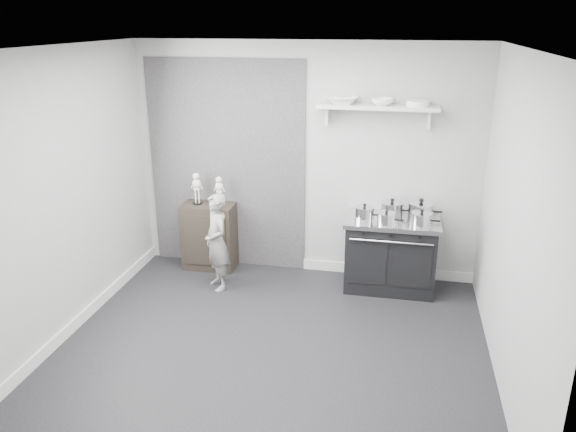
% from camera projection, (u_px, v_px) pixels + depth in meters
% --- Properties ---
extents(ground, '(4.00, 4.00, 0.00)m').
position_uv_depth(ground, '(272.00, 347.00, 5.28)').
color(ground, black).
rests_on(ground, ground).
extents(room_shell, '(4.02, 3.62, 2.71)m').
position_uv_depth(room_shell, '(264.00, 174.00, 4.89)').
color(room_shell, '#9D9D9B').
rests_on(room_shell, ground).
extents(wall_shelf, '(1.30, 0.26, 0.24)m').
position_uv_depth(wall_shelf, '(377.00, 108.00, 6.01)').
color(wall_shelf, silver).
rests_on(wall_shelf, room_shell).
extents(stove, '(1.04, 0.65, 0.83)m').
position_uv_depth(stove, '(390.00, 253.00, 6.31)').
color(stove, black).
rests_on(stove, ground).
extents(side_cabinet, '(0.63, 0.37, 0.81)m').
position_uv_depth(side_cabinet, '(210.00, 236.00, 6.85)').
color(side_cabinet, black).
rests_on(side_cabinet, ground).
extents(child, '(0.46, 0.49, 1.12)m').
position_uv_depth(child, '(217.00, 242.00, 6.26)').
color(child, slate).
rests_on(child, ground).
extents(pot_front_left, '(0.30, 0.21, 0.20)m').
position_uv_depth(pot_front_left, '(364.00, 213.00, 6.11)').
color(pot_front_left, silver).
rests_on(pot_front_left, stove).
extents(pot_back_left, '(0.34, 0.26, 0.20)m').
position_uv_depth(pot_back_left, '(392.00, 209.00, 6.25)').
color(pot_back_left, silver).
rests_on(pot_back_left, stove).
extents(pot_back_right, '(0.38, 0.29, 0.22)m').
position_uv_depth(pot_back_right, '(421.00, 210.00, 6.19)').
color(pot_back_right, silver).
rests_on(pot_back_right, stove).
extents(pot_front_right, '(0.31, 0.22, 0.18)m').
position_uv_depth(pot_front_right, '(421.00, 219.00, 5.95)').
color(pot_front_right, silver).
rests_on(pot_front_right, stove).
extents(pot_front_center, '(0.28, 0.20, 0.17)m').
position_uv_depth(pot_front_center, '(386.00, 219.00, 5.99)').
color(pot_front_center, silver).
rests_on(pot_front_center, stove).
extents(skeleton_full, '(0.12, 0.08, 0.44)m').
position_uv_depth(skeleton_full, '(197.00, 186.00, 6.66)').
color(skeleton_full, beige).
rests_on(skeleton_full, side_cabinet).
extents(skeleton_torso, '(0.11, 0.07, 0.41)m').
position_uv_depth(skeleton_torso, '(219.00, 189.00, 6.61)').
color(skeleton_torso, beige).
rests_on(skeleton_torso, side_cabinet).
extents(bowl_large, '(0.34, 0.34, 0.08)m').
position_uv_depth(bowl_large, '(342.00, 100.00, 6.05)').
color(bowl_large, white).
rests_on(bowl_large, wall_shelf).
extents(bowl_small, '(0.24, 0.24, 0.07)m').
position_uv_depth(bowl_small, '(382.00, 102.00, 5.97)').
color(bowl_small, white).
rests_on(bowl_small, wall_shelf).
extents(plate_stack, '(0.24, 0.24, 0.06)m').
position_uv_depth(plate_stack, '(418.00, 103.00, 5.90)').
color(plate_stack, white).
rests_on(plate_stack, wall_shelf).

